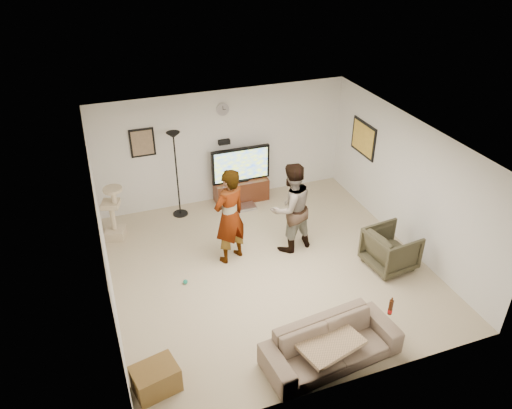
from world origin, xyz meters
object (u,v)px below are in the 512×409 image
object	(u,v)px
side_table	(156,379)
armchair	(391,249)
person_right	(291,208)
beer_bottle	(391,307)
tv	(241,165)
floor_lamp	(177,175)
sofa	(331,344)
tv_stand	(241,190)
cat_tree	(112,213)
person_left	(230,216)

from	to	relation	value
side_table	armchair	bearing A→B (deg)	15.75
armchair	side_table	distance (m)	4.65
person_right	beer_bottle	bearing A→B (deg)	85.32
side_table	person_right	bearing A→B (deg)	38.91
tv	beer_bottle	world-z (taller)	tv
floor_lamp	sofa	bearing A→B (deg)	-75.74
tv_stand	sofa	xyz separation A→B (m)	(-0.24, -4.80, 0.04)
cat_tree	person_left	world-z (taller)	person_left
beer_bottle	side_table	bearing A→B (deg)	174.35
person_right	side_table	bearing A→B (deg)	26.38
tv	person_left	bearing A→B (deg)	-113.58
tv	person_left	xyz separation A→B (m)	(-0.87, -2.00, 0.05)
tv_stand	tv	bearing A→B (deg)	0.00
person_left	side_table	xyz separation A→B (m)	(-1.83, -2.47, -0.73)
beer_bottle	armchair	distance (m)	1.97
cat_tree	person_right	distance (m)	3.47
floor_lamp	armchair	xyz separation A→B (m)	(3.20, -3.07, -0.57)
cat_tree	beer_bottle	xyz separation A→B (m)	(3.50, -4.24, 0.14)
person_right	side_table	size ratio (longest dim) A/B	3.00
tv	beer_bottle	bearing A→B (deg)	-82.01
floor_lamp	person_left	xyz separation A→B (m)	(0.55, -1.87, -0.01)
tv_stand	tv	size ratio (longest dim) A/B	0.91
person_left	sofa	size ratio (longest dim) A/B	0.93
armchair	cat_tree	bearing A→B (deg)	53.62
floor_lamp	cat_tree	distance (m)	1.51
side_table	floor_lamp	bearing A→B (deg)	73.62
cat_tree	person_left	xyz separation A→B (m)	(1.95, -1.44, 0.36)
tv_stand	floor_lamp	world-z (taller)	floor_lamp
tv_stand	beer_bottle	xyz separation A→B (m)	(0.67, -4.80, 0.46)
tv	armchair	xyz separation A→B (m)	(1.77, -3.21, -0.51)
beer_bottle	person_right	bearing A→B (deg)	97.84
armchair	floor_lamp	bearing A→B (deg)	39.70
floor_lamp	cat_tree	size ratio (longest dim) A/B	1.65
floor_lamp	sofa	distance (m)	4.86
person_right	side_table	distance (m)	3.91
sofa	side_table	size ratio (longest dim) A/B	3.36
sofa	cat_tree	bearing A→B (deg)	115.27
floor_lamp	sofa	xyz separation A→B (m)	(1.19, -4.67, -0.65)
person_right	sofa	distance (m)	2.87
cat_tree	side_table	distance (m)	3.92
sofa	armchair	bearing A→B (deg)	32.27
tv_stand	sofa	size ratio (longest dim) A/B	0.60
tv_stand	beer_bottle	bearing A→B (deg)	-82.01
tv	sofa	bearing A→B (deg)	-92.91
floor_lamp	side_table	distance (m)	4.58
tv	cat_tree	bearing A→B (deg)	-168.65
tv_stand	floor_lamp	size ratio (longest dim) A/B	0.63
cat_tree	beer_bottle	size ratio (longest dim) A/B	4.55
person_left	armchair	xyz separation A→B (m)	(2.65, -1.20, -0.55)
tv_stand	sofa	world-z (taller)	sofa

